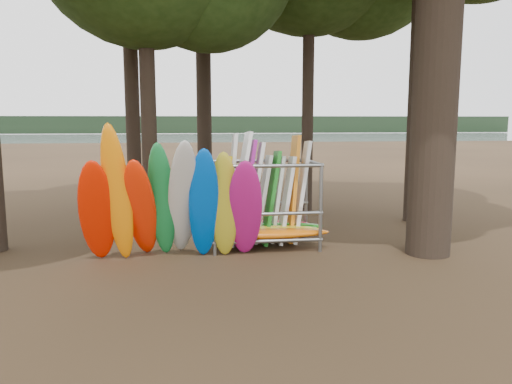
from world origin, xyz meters
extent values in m
plane|color=#47331E|center=(0.00, 0.00, 0.00)|extent=(120.00, 120.00, 0.00)
plane|color=gray|center=(0.00, 60.00, 0.00)|extent=(160.00, 160.00, 0.00)
cube|color=black|center=(0.00, 110.00, 2.00)|extent=(160.00, 4.00, 4.00)
cylinder|color=black|center=(-2.54, 5.85, 6.11)|extent=(0.45, 0.45, 12.23)
cylinder|color=black|center=(-0.24, 7.95, 6.33)|extent=(0.53, 0.53, 12.66)
cylinder|color=black|center=(3.23, 6.48, 5.57)|extent=(0.39, 0.39, 11.13)
cylinder|color=black|center=(-1.88, 3.59, 4.70)|extent=(0.42, 0.42, 9.40)
cylinder|color=black|center=(6.04, 4.23, 6.41)|extent=(0.45, 0.45, 12.81)
ellipsoid|color=red|center=(-2.81, 0.60, 1.16)|extent=(0.85, 1.34, 2.43)
ellipsoid|color=orange|center=(-2.35, 0.52, 1.54)|extent=(0.75, 1.40, 3.18)
ellipsoid|color=#FE2405|center=(-1.89, 0.75, 1.17)|extent=(0.79, 1.79, 2.51)
ellipsoid|color=#157835|center=(-1.43, 0.80, 1.34)|extent=(0.68, 1.45, 2.80)
ellipsoid|color=beige|center=(-0.97, 0.69, 1.37)|extent=(0.83, 2.09, 2.89)
ellipsoid|color=#004ABD|center=(-0.51, 0.55, 1.28)|extent=(0.69, 1.29, 2.65)
ellipsoid|color=#A89A1F|center=(-0.05, 0.63, 1.23)|extent=(0.73, 1.05, 2.55)
ellipsoid|color=#A61369|center=(0.41, 0.58, 1.15)|extent=(0.89, 1.38, 2.41)
ellipsoid|color=orange|center=(1.00, 1.23, 0.42)|extent=(3.11, 0.55, 0.24)
ellipsoid|color=gold|center=(1.00, 1.53, 0.42)|extent=(2.87, 0.55, 0.24)
ellipsoid|color=#23811C|center=(1.00, 1.91, 0.42)|extent=(3.17, 0.55, 0.24)
ellipsoid|color=red|center=(1.00, 2.23, 0.42)|extent=(2.61, 0.55, 0.24)
cube|color=#DAB40B|center=(0.02, 1.85, 1.12)|extent=(0.42, 0.76, 2.27)
cube|color=silver|center=(0.22, 2.03, 1.39)|extent=(0.35, 0.79, 2.81)
cube|color=white|center=(0.41, 1.85, 1.43)|extent=(0.66, 0.84, 2.86)
cube|color=#A51B94|center=(0.61, 2.03, 1.32)|extent=(0.53, 0.78, 2.66)
cube|color=silver|center=(0.80, 1.89, 1.29)|extent=(0.49, 0.77, 2.60)
cube|color=silver|center=(1.00, 2.02, 1.13)|extent=(0.51, 0.76, 2.27)
cube|color=#1B7B1E|center=(1.20, 1.81, 1.19)|extent=(0.49, 0.77, 2.39)
cube|color=white|center=(1.39, 2.05, 1.11)|extent=(0.43, 0.74, 2.25)
cube|color=white|center=(1.59, 1.83, 1.11)|extent=(0.46, 0.75, 2.25)
cube|color=orange|center=(1.78, 2.01, 1.37)|extent=(0.36, 0.81, 2.77)
cube|color=white|center=(1.98, 1.88, 1.30)|extent=(0.50, 0.76, 2.63)
camera|label=1|loc=(-0.81, -10.34, 3.13)|focal=35.00mm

